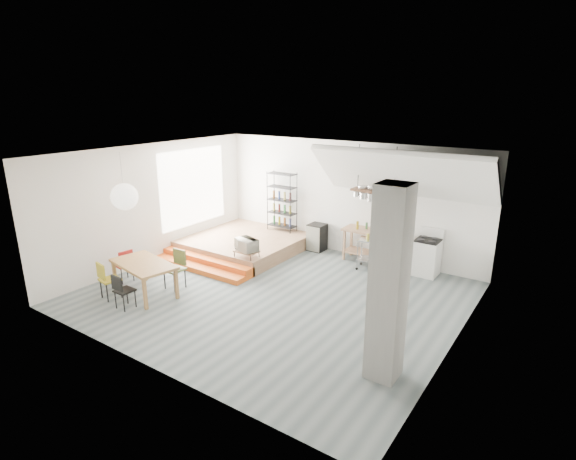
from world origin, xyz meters
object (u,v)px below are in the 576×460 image
Objects in this scene: rolling_cart at (374,250)px; stove at (427,257)px; dining_table at (144,266)px; mini_fridge at (317,237)px.

stove is at bearing 10.70° from rolling_cart.
rolling_cart is at bearing 60.20° from dining_table.
rolling_cart is (3.72, 4.33, -0.15)m from dining_table.
rolling_cart is at bearing -159.70° from stove.
rolling_cart reaches higher than mini_fridge.
rolling_cart is 2.08m from mini_fridge.
stove is 1.32m from rolling_cart.
rolling_cart reaches higher than dining_table.
mini_fridge is at bearing 81.41° from dining_table.
mini_fridge is (1.71, 4.83, -0.28)m from dining_table.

